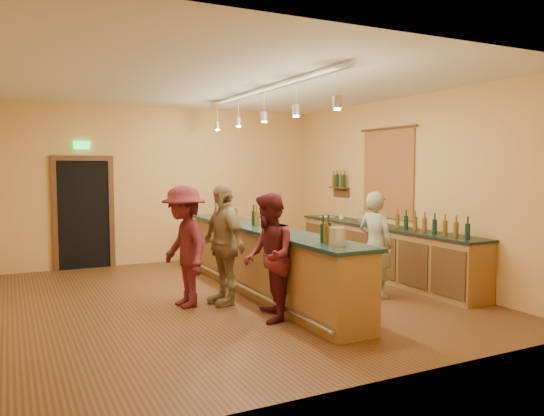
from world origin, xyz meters
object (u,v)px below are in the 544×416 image
bartender (376,245)px  bar_stool (259,235)px  tasting_bar (264,256)px  customer_b (223,244)px  customer_c (184,246)px  back_counter (383,251)px  customer_a (269,257)px

bartender → bar_stool: 3.17m
tasting_bar → customer_b: size_ratio=2.92×
customer_c → bar_stool: 3.26m
tasting_bar → customer_c: size_ratio=2.96×
bar_stool → tasting_bar: bearing=-113.2°
bartender → back_counter: bearing=-59.7°
back_counter → bartender: (-1.01, -1.10, 0.32)m
bartender → customer_a: bearing=83.0°
bartender → bar_stool: (-0.48, 3.12, -0.18)m
bar_stool → back_counter: bearing=-53.5°
tasting_bar → bar_stool: 2.40m
tasting_bar → bar_stool: bearing=66.8°
customer_b → bar_stool: customer_b is taller
tasting_bar → customer_c: 1.35m
back_counter → customer_b: (-3.21, -0.42, 0.39)m
back_counter → customer_b: 3.27m
customer_c → bar_stool: bearing=130.2°
tasting_bar → customer_a: 1.41m
tasting_bar → bartender: (1.43, -0.92, 0.20)m
customer_c → bartender: bearing=68.2°
bartender → customer_a: 2.01m
bartender → customer_b: size_ratio=0.93×
bartender → customer_c: 2.86m
tasting_bar → customer_a: (-0.55, -1.27, 0.22)m
customer_b → bar_stool: 3.00m
bartender → bar_stool: bartender is taller
back_counter → bar_stool: size_ratio=5.93×
back_counter → customer_a: size_ratio=2.75×
back_counter → tasting_bar: bearing=-175.8°
customer_b → customer_c: size_ratio=1.01×
customer_b → customer_c: (-0.55, 0.12, -0.01)m
back_counter → customer_c: size_ratio=2.64×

